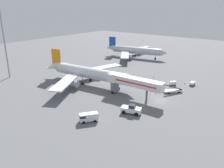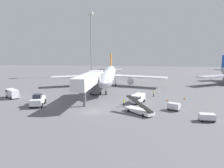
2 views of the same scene
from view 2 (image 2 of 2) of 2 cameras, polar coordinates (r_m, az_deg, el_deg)
name	(u,v)px [view 2 (image 2 of 2)]	position (r m, az deg, el deg)	size (l,w,h in m)	color
ground_plane	(93,111)	(40.73, -5.68, -7.91)	(300.00, 300.00, 0.00)	slate
airplane_at_gate	(109,75)	(69.58, -0.94, 2.77)	(41.62, 42.26, 12.05)	silver
jet_bridge	(90,80)	(49.12, -6.40, 1.12)	(3.78, 20.05, 6.91)	silver
pushback_tug	(38,100)	(47.46, -20.87, -4.47)	(3.98, 6.12, 2.72)	white
belt_loader_truck	(139,110)	(39.16, 7.93, -7.48)	(6.09, 5.95, 3.15)	white
service_van_mid_right	(12,93)	(58.61, -27.18, -2.37)	(5.09, 4.43, 2.30)	white
service_van_far_right	(138,98)	(47.35, 7.54, -4.08)	(3.59, 4.92, 2.08)	white
baggage_cart_outer_left	(207,117)	(38.30, 26.03, -8.69)	(2.60, 1.42, 1.37)	#38383D
baggage_cart_far_center	(174,106)	(42.79, 17.58, -6.26)	(2.72, 2.36, 1.57)	#38383D
ground_crew_worker_foreground	(154,93)	(54.87, 12.08, -2.68)	(0.34, 0.34, 1.77)	#1E2333
ground_crew_worker_midground	(124,102)	(43.89, 3.52, -5.40)	(0.47, 0.47, 1.75)	#1E2333
safety_cone_alpha	(167,100)	(50.80, 15.89, -4.49)	(0.39, 0.39, 0.59)	black
safety_cone_bravo	(201,115)	(41.01, 24.59, -8.14)	(0.40, 0.40, 0.61)	black
safety_cone_charlie	(184,98)	(53.70, 20.40, -3.97)	(0.42, 0.42, 0.64)	black
apron_light_mast	(91,34)	(103.92, -6.20, 14.30)	(2.40, 2.40, 32.41)	#93969B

